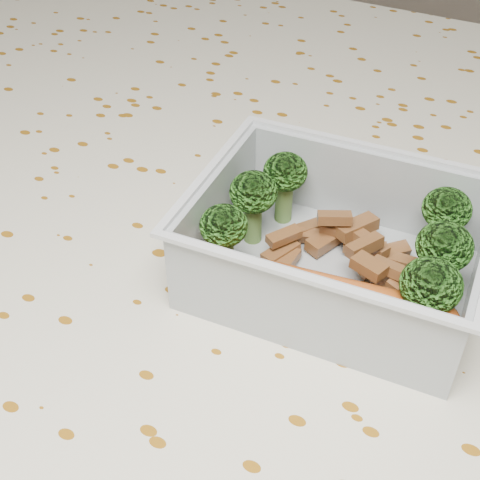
% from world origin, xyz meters
% --- Properties ---
extents(dining_table, '(1.40, 0.90, 0.75)m').
position_xyz_m(dining_table, '(0.00, 0.00, 0.67)').
color(dining_table, brown).
rests_on(dining_table, ground).
extents(tablecloth, '(1.46, 0.96, 0.19)m').
position_xyz_m(tablecloth, '(0.00, 0.00, 0.72)').
color(tablecloth, silver).
rests_on(tablecloth, dining_table).
extents(lunch_container, '(0.19, 0.15, 0.06)m').
position_xyz_m(lunch_container, '(0.06, 0.03, 0.78)').
color(lunch_container, silver).
rests_on(lunch_container, tablecloth).
extents(broccoli_florets, '(0.16, 0.11, 0.05)m').
position_xyz_m(broccoli_florets, '(0.06, 0.03, 0.80)').
color(broccoli_florets, '#608C3F').
rests_on(broccoli_florets, lunch_container).
extents(meat_pile, '(0.10, 0.07, 0.03)m').
position_xyz_m(meat_pile, '(0.06, 0.04, 0.77)').
color(meat_pile, brown).
rests_on(meat_pile, lunch_container).
extents(sausage, '(0.16, 0.04, 0.03)m').
position_xyz_m(sausage, '(0.06, -0.01, 0.78)').
color(sausage, '#C9571C').
rests_on(sausage, lunch_container).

